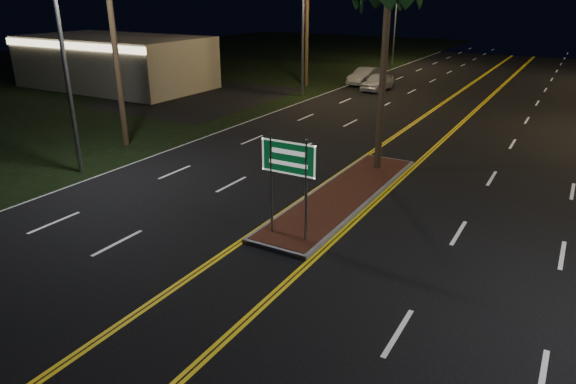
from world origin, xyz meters
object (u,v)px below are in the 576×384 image
Objects in this scene: commercial_building at (115,62)px; streetlight_left_far at (400,9)px; median_island at (344,195)px; streetlight_left_mid at (308,16)px; car_near at (378,80)px; streetlight_left_near at (67,36)px; car_far at (366,75)px; highway_sign at (288,167)px.

streetlight_left_far is at bearing 57.35° from commercial_building.
median_island is at bearing -26.55° from commercial_building.
streetlight_left_mid is 1.93× the size of car_near.
streetlight_left_mid is 1.00× the size of streetlight_left_far.
streetlight_left_near reaches higher than car_near.
car_far is at bearing 33.39° from commercial_building.
car_near is at bearing 82.05° from streetlight_left_near.
car_far is at bearing -82.41° from streetlight_left_far.
streetlight_left_mid is 20.00m from streetlight_left_far.
streetlight_left_mid reaches higher than median_island.
streetlight_left_near reaches higher than commercial_building.
car_near is (18.91, 9.25, -1.23)m from commercial_building.
commercial_building reaches higher than highway_sign.
streetlight_left_far is at bearing 104.44° from highway_sign.
streetlight_left_far is (0.00, 20.00, 0.00)m from streetlight_left_mid.
median_island is 3.20× the size of highway_sign.
streetlight_left_far is (-10.61, 41.20, 3.25)m from highway_sign.
streetlight_left_near and streetlight_left_far have the same top height.
median_island is at bearing -69.95° from car_near.
streetlight_left_near reaches higher than highway_sign.
median_island is 12.36m from streetlight_left_near.
car_far is at bearing 76.82° from streetlight_left_mid.
median_island is at bearing 15.78° from streetlight_left_near.
highway_sign is 0.67× the size of car_far.
streetlight_left_mid is 8.89m from car_far.
commercial_building is 28.75m from streetlight_left_far.
car_far is (1.70, 27.25, -4.86)m from streetlight_left_near.
streetlight_left_far is 1.87× the size of car_far.
streetlight_left_far is (0.00, 40.00, 0.00)m from streetlight_left_near.
commercial_building is at bearing -151.57° from car_near.
highway_sign is 11.17m from streetlight_left_near.
commercial_building is (-26.00, 12.99, 1.92)m from median_island.
commercial_building is at bearing -165.39° from streetlight_left_mid.
commercial_building reaches higher than car_far.
commercial_building is at bearing 146.52° from highway_sign.
streetlight_left_mid reaches higher than highway_sign.
streetlight_left_far is 13.75m from car_far.
car_far is (1.70, 7.25, -4.86)m from streetlight_left_mid.
commercial_building is at bearing -141.38° from car_far.
car_far is (-8.91, 28.45, -1.60)m from highway_sign.
car_far is at bearing 134.60° from car_near.
streetlight_left_near is at bearing 173.53° from highway_sign.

